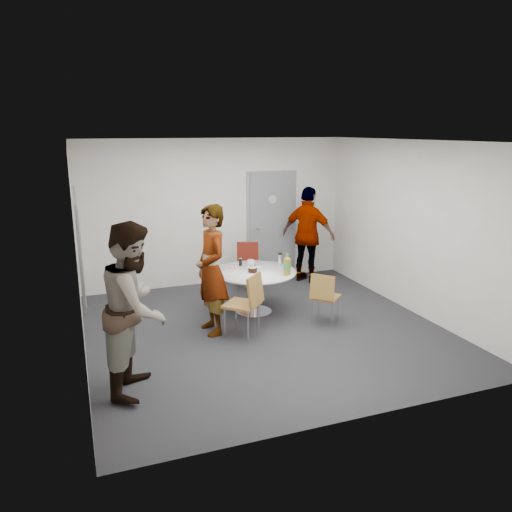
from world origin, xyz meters
name	(u,v)px	position (x,y,z in m)	size (l,w,h in m)	color
floor	(265,329)	(0.00, 0.00, 0.00)	(5.00, 5.00, 0.00)	#232327
ceiling	(266,141)	(0.00, 0.00, 2.70)	(5.00, 5.00, 0.00)	silver
wall_back	(216,212)	(0.00, 2.50, 1.35)	(5.00, 5.00, 0.00)	beige
wall_left	(77,255)	(-2.50, 0.00, 1.35)	(5.00, 5.00, 0.00)	beige
wall_right	(413,228)	(2.50, 0.00, 1.35)	(5.00, 5.00, 0.00)	beige
wall_front	(361,293)	(0.00, -2.50, 1.35)	(5.00, 5.00, 0.00)	beige
door	(271,226)	(1.10, 2.48, 1.03)	(1.02, 0.17, 2.12)	gray
whiteboard	(79,243)	(-2.46, 0.20, 1.45)	(0.04, 1.90, 1.25)	gray
table	(256,276)	(0.13, 0.70, 0.60)	(1.32, 1.32, 1.02)	white
chair_near_left	(248,299)	(-0.33, -0.18, 0.57)	(0.64, 0.64, 0.93)	brown
chair_near_right	(324,294)	(0.90, -0.12, 0.48)	(0.55, 0.55, 0.80)	brown
chair_far	(248,261)	(0.41, 1.91, 0.53)	(0.53, 0.56, 0.86)	maroon
person_main	(211,270)	(-0.74, 0.19, 0.93)	(0.68, 0.44, 1.86)	#A5C6EA
person_left	(135,308)	(-1.95, -1.09, 0.96)	(0.93, 0.73, 1.92)	white
person_right	(308,235)	(1.64, 1.95, 0.91)	(1.07, 0.44, 1.82)	black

